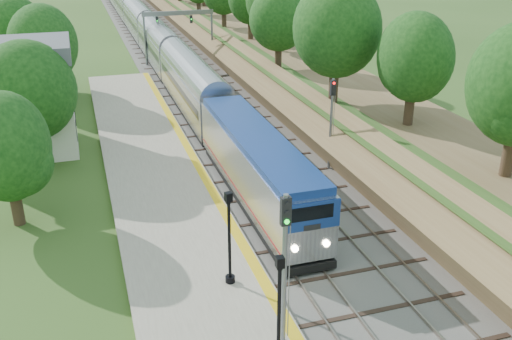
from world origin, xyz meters
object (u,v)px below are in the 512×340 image
object	(u,v)px
signal_gantry	(178,23)
signal_farside	(331,115)
train	(149,35)
station_building	(13,98)
lamppost_mid	(279,317)
signal_platform	(285,255)
lamppost_far	(229,244)

from	to	relation	value
signal_gantry	signal_farside	size ratio (longest dim) A/B	1.34
signal_farside	train	bearing A→B (deg)	98.09
station_building	signal_farside	size ratio (longest dim) A/B	1.38
signal_gantry	signal_farside	bearing A→B (deg)	-83.91
lamppost_mid	signal_platform	size ratio (longest dim) A/B	0.71
signal_gantry	station_building	bearing A→B (deg)	-123.38
station_building	train	distance (m)	36.48
lamppost_mid	station_building	bearing A→B (deg)	111.41
train	signal_platform	world-z (taller)	signal_platform
station_building	signal_gantry	xyz separation A→B (m)	(16.47, 24.99, 0.73)
train	station_building	bearing A→B (deg)	-112.60
station_building	lamppost_mid	distance (m)	28.90
signal_gantry	lamppost_mid	xyz separation A→B (m)	(-5.94, -51.85, -2.40)
lamppost_mid	lamppost_far	bearing A→B (deg)	93.81
station_building	signal_farside	world-z (taller)	station_building
signal_platform	lamppost_far	bearing A→B (deg)	101.79
station_building	lamppost_far	distance (m)	23.70
lamppost_far	train	bearing A→B (deg)	86.01
signal_gantry	signal_farside	world-z (taller)	signal_farside
signal_gantry	signal_platform	bearing A→B (deg)	-96.03
lamppost_mid	signal_farside	size ratio (longest dim) A/B	0.73
station_building	signal_gantry	world-z (taller)	station_building
signal_gantry	train	size ratio (longest dim) A/B	0.07
lamppost_mid	signal_platform	bearing A→B (deg)	61.48
station_building	train	size ratio (longest dim) A/B	0.08
signal_platform	signal_farside	xyz separation A→B (m)	(9.10, 15.84, -0.36)
signal_gantry	lamppost_far	world-z (taller)	signal_gantry
train	lamppost_mid	world-z (taller)	lamppost_mid
train	lamppost_far	bearing A→B (deg)	-93.99
lamppost_far	signal_farside	distance (m)	15.24
lamppost_mid	train	bearing A→B (deg)	86.72
signal_platform	train	bearing A→B (deg)	87.21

